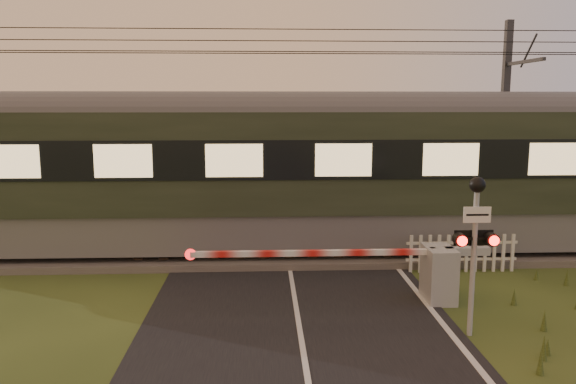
{
  "coord_description": "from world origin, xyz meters",
  "views": [
    {
      "loc": [
        -0.66,
        -8.74,
        4.22
      ],
      "look_at": [
        -0.13,
        3.2,
        2.29
      ],
      "focal_mm": 35.0,
      "sensor_mm": 36.0,
      "label": 1
    }
  ],
  "objects_px": {
    "boom_gate": "(427,271)",
    "crossing_signal": "(475,228)",
    "picket_fence": "(462,253)",
    "catenary_mast": "(504,125)"
  },
  "relations": [
    {
      "from": "crossing_signal",
      "to": "picket_fence",
      "type": "xyz_separation_m",
      "value": [
        1.19,
        3.8,
        -1.52
      ]
    },
    {
      "from": "crossing_signal",
      "to": "picket_fence",
      "type": "bearing_deg",
      "value": 72.61
    },
    {
      "from": "crossing_signal",
      "to": "picket_fence",
      "type": "distance_m",
      "value": 4.26
    },
    {
      "from": "boom_gate",
      "to": "crossing_signal",
      "type": "relative_size",
      "value": 2.2
    },
    {
      "from": "picket_fence",
      "to": "crossing_signal",
      "type": "bearing_deg",
      "value": -107.39
    },
    {
      "from": "picket_fence",
      "to": "catenary_mast",
      "type": "bearing_deg",
      "value": 57.01
    },
    {
      "from": "boom_gate",
      "to": "crossing_signal",
      "type": "distance_m",
      "value": 2.28
    },
    {
      "from": "crossing_signal",
      "to": "catenary_mast",
      "type": "xyz_separation_m",
      "value": [
        3.86,
        7.92,
        1.48
      ]
    },
    {
      "from": "boom_gate",
      "to": "crossing_signal",
      "type": "bearing_deg",
      "value": -81.37
    },
    {
      "from": "catenary_mast",
      "to": "crossing_signal",
      "type": "bearing_deg",
      "value": -116.01
    }
  ]
}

